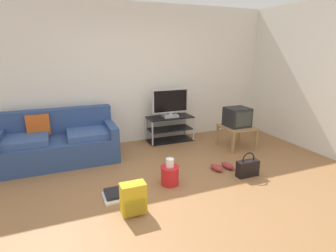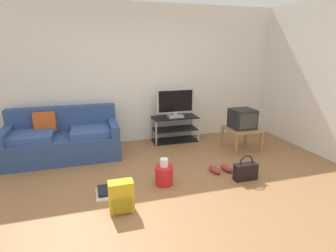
% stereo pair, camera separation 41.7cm
% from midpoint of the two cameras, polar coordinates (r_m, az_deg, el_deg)
% --- Properties ---
extents(ground_plane, '(9.00, 9.80, 0.02)m').
position_cam_midpoint_polar(ground_plane, '(3.55, -1.21, -15.33)').
color(ground_plane, olive).
extents(wall_back, '(9.00, 0.10, 2.70)m').
position_cam_midpoint_polar(wall_back, '(5.42, -10.80, 10.54)').
color(wall_back, silver).
rests_on(wall_back, ground_plane).
extents(wall_right, '(0.10, 3.60, 2.70)m').
position_cam_midpoint_polar(wall_right, '(5.55, 26.40, 9.31)').
color(wall_right, silver).
rests_on(wall_right, ground_plane).
extents(couch, '(1.87, 0.90, 0.85)m').
position_cam_midpoint_polar(couch, '(4.96, -24.54, -3.34)').
color(couch, navy).
rests_on(couch, ground_plane).
extents(tv_stand, '(0.93, 0.43, 0.51)m').
position_cam_midpoint_polar(tv_stand, '(5.54, -1.77, -0.62)').
color(tv_stand, black).
rests_on(tv_stand, ground_plane).
extents(flat_tv, '(0.76, 0.22, 0.58)m').
position_cam_midpoint_polar(flat_tv, '(5.39, -1.73, 4.85)').
color(flat_tv, '#B2B2B7').
rests_on(flat_tv, tv_stand).
extents(side_table, '(0.58, 0.58, 0.42)m').
position_cam_midpoint_polar(side_table, '(5.26, 12.29, -0.67)').
color(side_table, '#9E7A4C').
rests_on(side_table, ground_plane).
extents(crt_tv, '(0.42, 0.40, 0.36)m').
position_cam_midpoint_polar(crt_tv, '(5.21, 12.35, 1.86)').
color(crt_tv, '#232326').
rests_on(crt_tv, side_table).
extents(backpack, '(0.29, 0.24, 0.37)m').
position_cam_midpoint_polar(backpack, '(3.23, -11.20, -15.05)').
color(backpack, gold).
rests_on(backpack, ground_plane).
extents(handbag, '(0.34, 0.13, 0.38)m').
position_cam_midpoint_polar(handbag, '(4.15, 13.86, -8.68)').
color(handbag, black).
rests_on(handbag, ground_plane).
extents(cleaning_bucket, '(0.27, 0.27, 0.39)m').
position_cam_midpoint_polar(cleaning_bucket, '(3.80, -2.79, -10.19)').
color(cleaning_bucket, red).
rests_on(cleaning_bucket, ground_plane).
extents(sneakers_pair, '(0.36, 0.28, 0.09)m').
position_cam_midpoint_polar(sneakers_pair, '(4.33, 8.71, -8.61)').
color(sneakers_pair, '#993333').
rests_on(sneakers_pair, ground_plane).
extents(floor_tray, '(0.47, 0.33, 0.14)m').
position_cam_midpoint_polar(floor_tray, '(3.65, -13.30, -13.94)').
color(floor_tray, silver).
rests_on(floor_tray, ground_plane).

